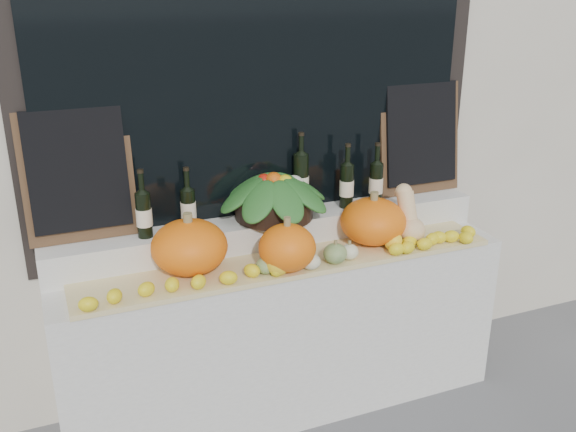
{
  "coord_description": "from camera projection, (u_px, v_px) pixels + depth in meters",
  "views": [
    {
      "loc": [
        -1.1,
        -1.22,
        2.22
      ],
      "look_at": [
        0.0,
        1.45,
        1.12
      ],
      "focal_mm": 40.0,
      "sensor_mm": 36.0,
      "label": 1
    }
  ],
  "objects": [
    {
      "name": "wine_bottle_far_left",
      "position": [
        144.0,
        214.0,
        3.02
      ],
      "size": [
        0.08,
        0.08,
        0.33
      ],
      "color": "black",
      "rests_on": "rear_tier"
    },
    {
      "name": "decorative_gourds",
      "position": [
        320.0,
        256.0,
        3.05
      ],
      "size": [
        0.78,
        0.15,
        0.15
      ],
      "color": "#265A1B",
      "rests_on": "straw_bedding"
    },
    {
      "name": "produce_bowl",
      "position": [
        274.0,
        195.0,
        3.26
      ],
      "size": [
        0.61,
        0.61,
        0.25
      ],
      "color": "black",
      "rests_on": "rear_tier"
    },
    {
      "name": "wine_bottle_near_right",
      "position": [
        347.0,
        185.0,
        3.4
      ],
      "size": [
        0.08,
        0.08,
        0.35
      ],
      "color": "black",
      "rests_on": "rear_tier"
    },
    {
      "name": "chalkboard_left",
      "position": [
        78.0,
        173.0,
        2.93
      ],
      "size": [
        0.5,
        0.12,
        0.62
      ],
      "rotation": [
        -0.14,
        0.0,
        0.0
      ],
      "color": "#4C331E",
      "rests_on": "rear_tier"
    },
    {
      "name": "display_sill",
      "position": [
        283.0,
        331.0,
        3.4
      ],
      "size": [
        2.3,
        0.55,
        0.88
      ],
      "primitive_type": "cube",
      "color": "silver",
      "rests_on": "ground"
    },
    {
      "name": "wine_bottle_far_right",
      "position": [
        376.0,
        183.0,
        3.46
      ],
      "size": [
        0.08,
        0.08,
        0.34
      ],
      "color": "black",
      "rests_on": "rear_tier"
    },
    {
      "name": "rear_tier",
      "position": [
        272.0,
        230.0,
        3.34
      ],
      "size": [
        2.3,
        0.25,
        0.16
      ],
      "primitive_type": "cube",
      "color": "silver",
      "rests_on": "display_sill"
    },
    {
      "name": "straw_bedding",
      "position": [
        292.0,
        263.0,
        3.13
      ],
      "size": [
        2.1,
        0.32,
        0.02
      ],
      "primitive_type": "cube",
      "color": "tan",
      "rests_on": "display_sill"
    },
    {
      "name": "butternut_squash",
      "position": [
        409.0,
        219.0,
        3.31
      ],
      "size": [
        0.15,
        0.21,
        0.29
      ],
      "color": "#EDC18B",
      "rests_on": "straw_bedding"
    },
    {
      "name": "wine_bottle_tall",
      "position": [
        301.0,
        181.0,
        3.36
      ],
      "size": [
        0.08,
        0.08,
        0.42
      ],
      "color": "black",
      "rests_on": "rear_tier"
    },
    {
      "name": "pumpkin_right",
      "position": [
        373.0,
        221.0,
        3.29
      ],
      "size": [
        0.43,
        0.43,
        0.24
      ],
      "primitive_type": "ellipsoid",
      "rotation": [
        0.0,
        0.0,
        0.32
      ],
      "color": "orange",
      "rests_on": "straw_bedding"
    },
    {
      "name": "wine_bottle_near_left",
      "position": [
        188.0,
        207.0,
        3.15
      ],
      "size": [
        0.08,
        0.08,
        0.3
      ],
      "color": "black",
      "rests_on": "rear_tier"
    },
    {
      "name": "pumpkin_left",
      "position": [
        189.0,
        247.0,
        2.96
      ],
      "size": [
        0.45,
        0.45,
        0.25
      ],
      "primitive_type": "ellipsoid",
      "rotation": [
        0.0,
        0.0,
        -0.31
      ],
      "color": "orange",
      "rests_on": "straw_bedding"
    },
    {
      "name": "chalkboard_right",
      "position": [
        421.0,
        136.0,
        3.58
      ],
      "size": [
        0.5,
        0.12,
        0.62
      ],
      "rotation": [
        -0.14,
        0.0,
        0.0
      ],
      "color": "#4C331E",
      "rests_on": "rear_tier"
    },
    {
      "name": "pumpkin_center",
      "position": [
        287.0,
        248.0,
        2.99
      ],
      "size": [
        0.34,
        0.34,
        0.23
      ],
      "primitive_type": "ellipsoid",
      "rotation": [
        0.0,
        0.0,
        0.33
      ],
      "color": "orange",
      "rests_on": "straw_bedding"
    },
    {
      "name": "lemon_heap",
      "position": [
        301.0,
        264.0,
        3.02
      ],
      "size": [
        2.2,
        0.16,
        0.06
      ],
      "primitive_type": null,
      "color": "yellow",
      "rests_on": "straw_bedding"
    }
  ]
}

